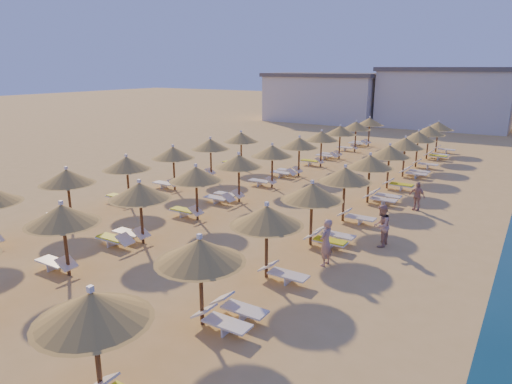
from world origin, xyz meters
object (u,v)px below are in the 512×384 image
Objects in this scene: parasol_row_east at (358,169)px; beachgoer_c at (417,196)px; beachgoer_a at (326,242)px; beachgoer_b at (381,226)px; parasol_row_west at (256,156)px.

beachgoer_c is (2.63, 1.88, -1.52)m from parasol_row_east.
beachgoer_a is 9.08m from beachgoer_c.
beachgoer_a is at bearing -78.52° from beachgoer_c.
parasol_row_east is 23.77× the size of beachgoer_b.
beachgoer_a reaches higher than beachgoer_b.
parasol_row_east is at bearing -166.57° from beachgoer_a.
parasol_row_east is 6.16m from parasol_row_west.
parasol_row_east is 1.00× the size of parasol_row_west.
beachgoer_b is at bearing -25.17° from parasol_row_west.
beachgoer_a is (1.37, -7.11, -1.36)m from parasol_row_east.
beachgoer_b is at bearing -57.98° from parasol_row_east.
parasol_row_east is 7.37m from beachgoer_a.
parasol_row_west is 23.77× the size of beachgoer_b.
parasol_row_west is at bearing -148.48° from beachgoer_c.
parasol_row_east reaches higher than beachgoer_b.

